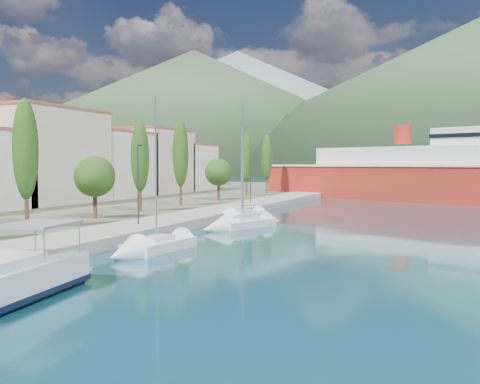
% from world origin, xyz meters
% --- Properties ---
extents(ground, '(1400.00, 1400.00, 0.00)m').
position_xyz_m(ground, '(0.00, 120.00, 0.00)').
color(ground, '#103947').
extents(quay, '(5.00, 88.00, 0.80)m').
position_xyz_m(quay, '(-9.00, 26.00, 0.40)').
color(quay, gray).
rests_on(quay, ground).
extents(town_buildings, '(9.20, 69.20, 11.30)m').
position_xyz_m(town_buildings, '(-32.00, 36.91, 5.57)').
color(town_buildings, beige).
rests_on(town_buildings, land_strip).
extents(tree_row, '(3.53, 62.63, 9.62)m').
position_xyz_m(tree_row, '(-15.34, 31.66, 5.57)').
color(tree_row, '#47301E').
rests_on(tree_row, land_strip).
extents(lamp_posts, '(0.15, 46.33, 6.06)m').
position_xyz_m(lamp_posts, '(-9.00, 16.21, 4.08)').
color(lamp_posts, '#2D2D33').
rests_on(lamp_posts, quay).
extents(sailboat_near, '(2.85, 7.36, 10.31)m').
position_xyz_m(sailboat_near, '(-3.78, 7.87, 0.28)').
color(sailboat_near, silver).
rests_on(sailboat_near, ground).
extents(sailboat_mid, '(4.74, 7.99, 11.20)m').
position_xyz_m(sailboat_mid, '(-3.76, 21.11, 0.28)').
color(sailboat_mid, silver).
rests_on(sailboat_mid, ground).
extents(sailboat_far, '(4.25, 7.04, 9.87)m').
position_xyz_m(sailboat_far, '(-6.31, 27.57, 0.28)').
color(sailboat_far, silver).
rests_on(sailboat_far, ground).
extents(ferry, '(60.52, 33.81, 11.92)m').
position_xyz_m(ferry, '(13.53, 62.90, 3.63)').
color(ferry, '#A72519').
rests_on(ferry, ground).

